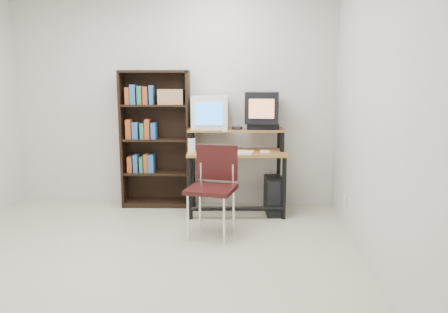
# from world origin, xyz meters

# --- Properties ---
(floor) EXTENTS (4.00, 4.00, 0.01)m
(floor) POSITION_xyz_m (0.00, 0.00, -0.01)
(floor) COLOR beige
(floor) RESTS_ON ground
(back_wall) EXTENTS (4.00, 0.01, 2.60)m
(back_wall) POSITION_xyz_m (0.00, 2.00, 1.30)
(back_wall) COLOR beige
(back_wall) RESTS_ON floor
(right_wall) EXTENTS (0.01, 4.00, 2.60)m
(right_wall) POSITION_xyz_m (2.00, 0.00, 1.30)
(right_wall) COLOR beige
(right_wall) RESTS_ON floor
(computer_desk) EXTENTS (1.17, 0.66, 0.98)m
(computer_desk) POSITION_xyz_m (0.83, 1.62, 0.68)
(computer_desk) COLOR #9A6732
(computer_desk) RESTS_ON floor
(crt_monitor) EXTENTS (0.44, 0.45, 0.39)m
(crt_monitor) POSITION_xyz_m (0.51, 1.73, 1.17)
(crt_monitor) COLOR silver
(crt_monitor) RESTS_ON computer_desk
(vcr) EXTENTS (0.38, 0.28, 0.08)m
(vcr) POSITION_xyz_m (1.12, 1.72, 1.01)
(vcr) COLOR black
(vcr) RESTS_ON computer_desk
(crt_tv) EXTENTS (0.39, 0.39, 0.36)m
(crt_tv) POSITION_xyz_m (1.11, 1.73, 1.23)
(crt_tv) COLOR black
(crt_tv) RESTS_ON vcr
(cd_spindle) EXTENTS (0.14, 0.14, 0.05)m
(cd_spindle) POSITION_xyz_m (0.83, 1.64, 0.99)
(cd_spindle) COLOR #26262B
(cd_spindle) RESTS_ON computer_desk
(keyboard) EXTENTS (0.49, 0.27, 0.03)m
(keyboard) POSITION_xyz_m (0.79, 1.48, 0.74)
(keyboard) COLOR silver
(keyboard) RESTS_ON computer_desk
(mousepad) EXTENTS (0.25, 0.22, 0.01)m
(mousepad) POSITION_xyz_m (1.16, 1.52, 0.72)
(mousepad) COLOR black
(mousepad) RESTS_ON computer_desk
(mouse) EXTENTS (0.11, 0.08, 0.03)m
(mouse) POSITION_xyz_m (1.15, 1.54, 0.74)
(mouse) COLOR white
(mouse) RESTS_ON mousepad
(desk_speaker) EXTENTS (0.09, 0.08, 0.17)m
(desk_speaker) POSITION_xyz_m (0.32, 1.53, 0.80)
(desk_speaker) COLOR silver
(desk_speaker) RESTS_ON computer_desk
(pc_tower) EXTENTS (0.24, 0.47, 0.42)m
(pc_tower) POSITION_xyz_m (1.27, 1.63, 0.21)
(pc_tower) COLOR black
(pc_tower) RESTS_ON floor
(school_chair) EXTENTS (0.53, 0.53, 0.90)m
(school_chair) POSITION_xyz_m (0.64, 0.87, 0.56)
(school_chair) COLOR black
(school_chair) RESTS_ON floor
(bookshelf) EXTENTS (0.84, 0.32, 1.66)m
(bookshelf) POSITION_xyz_m (-0.17, 1.85, 0.86)
(bookshelf) COLOR black
(bookshelf) RESTS_ON floor
(wall_outlet) EXTENTS (0.02, 0.08, 0.12)m
(wall_outlet) POSITION_xyz_m (1.99, 1.15, 0.30)
(wall_outlet) COLOR beige
(wall_outlet) RESTS_ON right_wall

